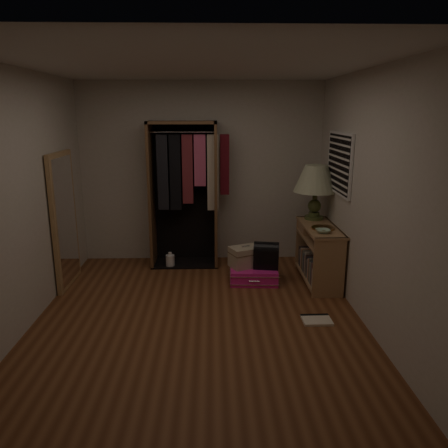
% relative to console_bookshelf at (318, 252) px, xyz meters
% --- Properties ---
extents(ground, '(4.00, 4.00, 0.00)m').
position_rel_console_bookshelf_xyz_m(ground, '(-1.54, -1.04, -0.39)').
color(ground, brown).
rests_on(ground, ground).
extents(room_walls, '(3.52, 4.02, 2.60)m').
position_rel_console_bookshelf_xyz_m(room_walls, '(-1.46, -1.00, 1.11)').
color(room_walls, beige).
rests_on(room_walls, ground).
extents(console_bookshelf, '(0.42, 1.12, 0.75)m').
position_rel_console_bookshelf_xyz_m(console_bookshelf, '(0.00, 0.00, 0.00)').
color(console_bookshelf, '#9D724C').
rests_on(console_bookshelf, ground).
extents(open_wardrobe, '(1.12, 0.50, 2.05)m').
position_rel_console_bookshelf_xyz_m(open_wardrobe, '(-1.73, 0.72, 0.83)').
color(open_wardrobe, brown).
rests_on(open_wardrobe, ground).
extents(floor_mirror, '(0.06, 0.80, 1.70)m').
position_rel_console_bookshelf_xyz_m(floor_mirror, '(-3.24, -0.04, 0.46)').
color(floor_mirror, '#AB8253').
rests_on(floor_mirror, ground).
extents(pink_suitcase, '(0.65, 0.48, 0.19)m').
position_rel_console_bookshelf_xyz_m(pink_suitcase, '(-0.84, -0.05, -0.29)').
color(pink_suitcase, '#E31B8B').
rests_on(pink_suitcase, ground).
extents(train_case, '(0.47, 0.41, 0.29)m').
position_rel_console_bookshelf_xyz_m(train_case, '(-0.95, 0.02, -0.06)').
color(train_case, tan).
rests_on(train_case, pink_suitcase).
extents(black_bag, '(0.35, 0.26, 0.35)m').
position_rel_console_bookshelf_xyz_m(black_bag, '(-0.68, -0.03, -0.02)').
color(black_bag, black).
rests_on(black_bag, pink_suitcase).
extents(table_lamp, '(0.74, 0.74, 0.73)m').
position_rel_console_bookshelf_xyz_m(table_lamp, '(0.00, 0.34, 0.90)').
color(table_lamp, '#414E26').
rests_on(table_lamp, console_bookshelf).
extents(brass_tray, '(0.29, 0.29, 0.02)m').
position_rel_console_bookshelf_xyz_m(brass_tray, '(0.00, -0.17, 0.37)').
color(brass_tray, '#9E703C').
rests_on(brass_tray, console_bookshelf).
extents(ceramic_bowl, '(0.18, 0.18, 0.04)m').
position_rel_console_bookshelf_xyz_m(ceramic_bowl, '(-0.05, -0.36, 0.38)').
color(ceramic_bowl, '#A8CAAD').
rests_on(ceramic_bowl, console_bookshelf).
extents(white_jug, '(0.14, 0.14, 0.22)m').
position_rel_console_bookshelf_xyz_m(white_jug, '(-1.99, 0.55, -0.30)').
color(white_jug, white).
rests_on(white_jug, ground).
extents(floor_book, '(0.31, 0.25, 0.03)m').
position_rel_console_bookshelf_xyz_m(floor_book, '(-0.28, -1.17, -0.38)').
color(floor_book, '#ECE0C7').
rests_on(floor_book, ground).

